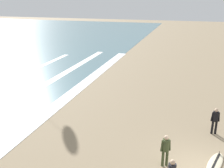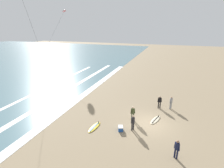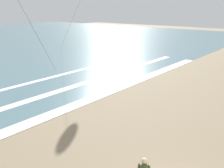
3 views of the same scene
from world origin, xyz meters
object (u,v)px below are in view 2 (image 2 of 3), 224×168
object	(u,v)px
surfer_foreground_main	(171,102)
surfer_left_far	(133,112)
cooler_box	(121,128)
kite_red_distant_high	(64,11)
surfer_left_near	(177,148)
surfer_mid_group	(133,121)
surfboard_foreground_flat	(94,127)
surfboard_near_water	(155,120)
surfer_background_far	(160,101)

from	to	relation	value
surfer_foreground_main	surfer_left_far	distance (m)	5.53
cooler_box	kite_red_distant_high	bearing A→B (deg)	42.41
surfer_left_near	surfer_left_far	size ratio (longest dim) A/B	1.00
surfer_mid_group	surfboard_foreground_flat	size ratio (longest dim) A/B	0.74
surfer_mid_group	surfer_left_near	bearing A→B (deg)	-123.31
surfer_left_near	surfer_foreground_main	bearing A→B (deg)	4.16
surfboard_foreground_flat	surfer_mid_group	bearing A→B (deg)	-77.23
surfer_left_far	surfboard_near_water	size ratio (longest dim) A/B	0.73
surfer_left_near	surfboard_foreground_flat	distance (m)	7.84
surfer_left_near	surfer_background_far	bearing A→B (deg)	13.14
surfer_background_far	surfer_foreground_main	world-z (taller)	same
surfer_left_near	surfer_foreground_main	xyz separation A→B (m)	(8.47, 0.62, 0.00)
surfer_left_far	cooler_box	size ratio (longest dim) A/B	2.18
surfer_background_far	surfer_mid_group	world-z (taller)	same
surfboard_foreground_flat	surfer_left_far	bearing A→B (deg)	-51.09
surfer_left_far	cooler_box	bearing A→B (deg)	163.40
surfer_left_far	surfboard_foreground_flat	distance (m)	4.27
cooler_box	surfer_foreground_main	bearing A→B (deg)	-34.72
surfer_left_near	surfer_left_far	distance (m)	6.16
surfboard_near_water	surfer_left_near	bearing A→B (deg)	-158.51
surfer_left_far	kite_red_distant_high	distance (m)	30.12
surfer_left_far	surfboard_foreground_flat	bearing A→B (deg)	128.91
kite_red_distant_high	surfer_left_near	bearing A→B (deg)	-133.78
surfer_background_far	surfer_left_near	world-z (taller)	same
surfer_left_near	kite_red_distant_high	xyz separation A→B (m)	(23.51, 24.54, 11.53)
surfer_background_far	surfer_left_near	size ratio (longest dim) A/B	1.00
surfer_foreground_main	surfboard_foreground_flat	xyz separation A→B (m)	(-6.72, 6.97, -0.91)
surfer_mid_group	cooler_box	world-z (taller)	surfer_mid_group
surfer_mid_group	surfer_left_near	xyz separation A→B (m)	(-2.58, -3.93, 0.00)
surfer_mid_group	surfboard_foreground_flat	distance (m)	3.86
surfer_mid_group	cooler_box	distance (m)	1.38
surfer_mid_group	surfer_foreground_main	distance (m)	6.75
kite_red_distant_high	cooler_box	xyz separation A→B (m)	(-21.38, -19.53, -12.26)
surfboard_near_water	kite_red_distant_high	size ratio (longest dim) A/B	0.17
surfboard_foreground_flat	surfboard_near_water	world-z (taller)	same
surfboard_near_water	cooler_box	bearing A→B (deg)	135.60
surfboard_near_water	surfer_foreground_main	bearing A→B (deg)	-23.24
surfer_foreground_main	surfer_left_far	size ratio (longest dim) A/B	1.00
surfer_left_near	surfboard_near_water	bearing A→B (deg)	21.49
surfer_left_far	kite_red_distant_high	world-z (taller)	kite_red_distant_high
surfer_background_far	surfer_foreground_main	size ratio (longest dim) A/B	1.00
surfer_background_far	surfer_left_far	size ratio (longest dim) A/B	1.00
surfer_left_near	surfboard_near_water	xyz separation A→B (m)	(5.17, 2.03, -0.91)
cooler_box	surfboard_foreground_flat	bearing A→B (deg)	98.44
surfer_left_far	kite_red_distant_high	xyz separation A→B (m)	(19.15, 20.20, 11.53)
surfer_background_far	surfboard_foreground_flat	size ratio (longest dim) A/B	0.74
kite_red_distant_high	cooler_box	bearing A→B (deg)	-137.59
surfboard_foreground_flat	surfboard_near_water	distance (m)	6.52
surfer_mid_group	surfer_left_far	distance (m)	1.84
surfboard_foreground_flat	kite_red_distant_high	size ratio (longest dim) A/B	0.17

